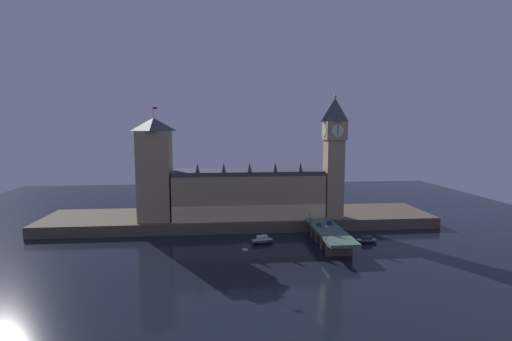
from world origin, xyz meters
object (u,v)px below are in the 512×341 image
(car_northbound_lead, at_px, (319,224))
(boat_downstream, at_px, (367,240))
(victoria_tower, at_px, (155,169))
(street_lamp_near, at_px, (326,231))
(pedestrian_near_rail, at_px, (324,235))
(street_lamp_far, at_px, (310,215))
(boat_upstream, at_px, (262,241))
(pedestrian_mid_walk, at_px, (343,229))
(clock_tower, at_px, (334,154))
(pedestrian_far_rail, at_px, (311,221))
(car_southbound_trail, at_px, (330,223))
(street_lamp_mid, at_px, (343,221))

(car_northbound_lead, bearing_deg, boat_downstream, -16.20)
(victoria_tower, distance_m, car_northbound_lead, 91.46)
(street_lamp_near, bearing_deg, pedestrian_near_rail, 85.08)
(street_lamp_far, height_order, boat_downstream, street_lamp_far)
(victoria_tower, bearing_deg, boat_upstream, -28.15)
(pedestrian_mid_walk, distance_m, boat_downstream, 15.60)
(clock_tower, bearing_deg, pedestrian_near_rail, -111.99)
(pedestrian_far_rail, relative_size, street_lamp_far, 0.27)
(street_lamp_near, distance_m, boat_downstream, 32.20)
(pedestrian_far_rail, bearing_deg, street_lamp_far, 108.16)
(clock_tower, distance_m, victoria_tower, 97.94)
(clock_tower, bearing_deg, pedestrian_mid_walk, -98.56)
(car_southbound_trail, bearing_deg, boat_upstream, -171.85)
(pedestrian_mid_walk, bearing_deg, boat_downstream, 17.13)
(car_northbound_lead, xyz_separation_m, street_lamp_far, (-3.33, 6.01, 3.46))
(pedestrian_far_rail, xyz_separation_m, boat_downstream, (25.00, -11.20, -7.16))
(victoria_tower, relative_size, street_lamp_near, 9.83)
(street_lamp_near, bearing_deg, street_lamp_mid, 49.65)
(car_northbound_lead, height_order, car_southbound_trail, car_southbound_trail)
(boat_upstream, bearing_deg, street_lamp_far, 19.74)
(pedestrian_near_rail, height_order, street_lamp_mid, street_lamp_mid)
(street_lamp_near, height_order, street_lamp_mid, street_lamp_mid)
(street_lamp_mid, distance_m, boat_upstream, 39.74)
(street_lamp_near, height_order, boat_upstream, street_lamp_near)
(pedestrian_near_rail, height_order, pedestrian_far_rail, pedestrian_far_rail)
(street_lamp_far, relative_size, boat_upstream, 0.55)
(car_southbound_trail, bearing_deg, boat_downstream, -26.92)
(pedestrian_mid_walk, distance_m, pedestrian_far_rail, 19.26)
(victoria_tower, bearing_deg, street_lamp_far, -14.13)
(pedestrian_near_rail, height_order, street_lamp_near, street_lamp_near)
(pedestrian_far_rail, xyz_separation_m, boat_upstream, (-25.90, -7.93, -6.87))
(boat_downstream, bearing_deg, clock_tower, 106.03)
(victoria_tower, height_order, pedestrian_mid_walk, victoria_tower)
(clock_tower, relative_size, pedestrian_far_rail, 38.12)
(boat_upstream, height_order, boat_downstream, boat_upstream)
(car_southbound_trail, height_order, boat_downstream, car_southbound_trail)
(pedestrian_mid_walk, relative_size, street_lamp_far, 0.25)
(pedestrian_mid_walk, relative_size, boat_downstream, 0.15)
(street_lamp_far, xyz_separation_m, boat_downstream, (25.40, -12.42, -10.29))
(boat_upstream, bearing_deg, car_southbound_trail, 8.15)
(pedestrian_mid_walk, bearing_deg, clock_tower, 81.44)
(victoria_tower, relative_size, boat_downstream, 5.76)
(street_lamp_mid, xyz_separation_m, boat_downstream, (12.89, 2.30, -10.45))
(street_lamp_far, bearing_deg, clock_tower, 44.05)
(pedestrian_mid_walk, bearing_deg, pedestrian_far_rail, 127.43)
(street_lamp_far, bearing_deg, car_northbound_lead, -61.03)
(pedestrian_far_rail, bearing_deg, boat_downstream, -24.13)
(street_lamp_mid, relative_size, boat_upstream, 0.57)
(victoria_tower, height_order, boat_downstream, victoria_tower)
(pedestrian_near_rail, bearing_deg, pedestrian_mid_walk, 35.27)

